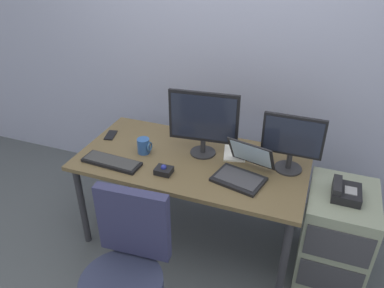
{
  "coord_description": "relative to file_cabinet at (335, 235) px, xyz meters",
  "views": [
    {
      "loc": [
        0.76,
        -2.04,
        2.11
      ],
      "look_at": [
        0.0,
        0.0,
        0.82
      ],
      "focal_mm": 35.01,
      "sensor_mm": 36.0,
      "label": 1
    }
  ],
  "objects": [
    {
      "name": "ground_plane",
      "position": [
        -1.01,
        0.0,
        -0.33
      ],
      "size": [
        8.0,
        8.0,
        0.0
      ],
      "primitive_type": "plane",
      "color": "#484D50"
    },
    {
      "name": "back_wall",
      "position": [
        -1.01,
        0.75,
        1.07
      ],
      "size": [
        6.0,
        0.1,
        2.8
      ],
      "primitive_type": "cube",
      "color": "#9A9FB9",
      "rests_on": "ground"
    },
    {
      "name": "desk",
      "position": [
        -1.01,
        0.0,
        0.3
      ],
      "size": [
        1.57,
        0.8,
        0.7
      ],
      "color": "brown",
      "rests_on": "ground"
    },
    {
      "name": "file_cabinet",
      "position": [
        0.0,
        0.0,
        0.0
      ],
      "size": [
        0.42,
        0.53,
        0.67
      ],
      "color": "gray",
      "rests_on": "ground"
    },
    {
      "name": "desk_phone",
      "position": [
        -0.01,
        -0.02,
        0.37
      ],
      "size": [
        0.17,
        0.2,
        0.09
      ],
      "color": "black",
      "rests_on": "file_cabinet"
    },
    {
      "name": "office_chair",
      "position": [
        -1.05,
        -0.89,
        0.11
      ],
      "size": [
        0.52,
        0.52,
        0.96
      ],
      "color": "black",
      "rests_on": "ground"
    },
    {
      "name": "monitor_main",
      "position": [
        -0.96,
        0.1,
        0.63
      ],
      "size": [
        0.48,
        0.18,
        0.46
      ],
      "color": "#262628",
      "rests_on": "desk"
    },
    {
      "name": "monitor_side",
      "position": [
        -0.37,
        0.11,
        0.59
      ],
      "size": [
        0.39,
        0.18,
        0.39
      ],
      "color": "#262628",
      "rests_on": "desk"
    },
    {
      "name": "keyboard",
      "position": [
        -1.5,
        -0.24,
        0.38
      ],
      "size": [
        0.42,
        0.16,
        0.03
      ],
      "color": "black",
      "rests_on": "desk"
    },
    {
      "name": "laptop",
      "position": [
        -0.63,
        -0.08,
        0.42
      ],
      "size": [
        0.38,
        0.39,
        0.22
      ],
      "color": "black",
      "rests_on": "desk"
    },
    {
      "name": "trackball_mouse",
      "position": [
        -1.12,
        -0.22,
        0.39
      ],
      "size": [
        0.11,
        0.09,
        0.07
      ],
      "color": "black",
      "rests_on": "desk"
    },
    {
      "name": "coffee_mug",
      "position": [
        -1.36,
        -0.04,
        0.43
      ],
      "size": [
        0.1,
        0.09,
        0.11
      ],
      "color": "#2C5496",
      "rests_on": "desk"
    },
    {
      "name": "paper_notepad",
      "position": [
        -0.75,
        0.17,
        0.38
      ],
      "size": [
        0.19,
        0.24,
        0.01
      ],
      "primitive_type": "cube",
      "rotation": [
        0.0,
        0.0,
        0.23
      ],
      "color": "white",
      "rests_on": "desk"
    },
    {
      "name": "cell_phone",
      "position": [
        -1.71,
        0.09,
        0.37
      ],
      "size": [
        0.1,
        0.15,
        0.01
      ],
      "primitive_type": "cube",
      "rotation": [
        0.0,
        0.0,
        0.24
      ],
      "color": "black",
      "rests_on": "desk"
    }
  ]
}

